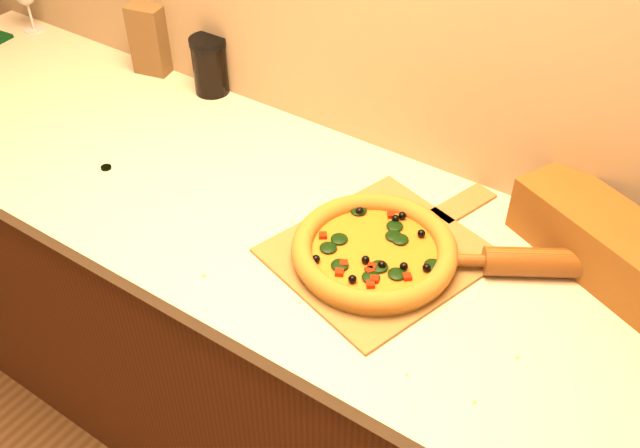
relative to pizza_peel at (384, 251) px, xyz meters
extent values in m
cube|color=#49240F|center=(-0.17, -0.01, -0.47)|extent=(2.80, 0.65, 0.86)
cube|color=beige|center=(-0.17, -0.01, -0.02)|extent=(2.84, 0.68, 0.04)
cube|color=brown|center=(0.00, -0.02, 0.00)|extent=(0.44, 0.47, 0.01)
cube|color=brown|center=(0.07, 0.23, 0.00)|extent=(0.10, 0.17, 0.01)
cylinder|color=#C17930|center=(0.00, -0.04, 0.01)|extent=(0.31, 0.31, 0.02)
cylinder|color=orange|center=(0.00, -0.04, 0.02)|extent=(0.26, 0.26, 0.01)
torus|color=#975B1B|center=(0.00, -0.04, 0.03)|extent=(0.33, 0.33, 0.04)
ellipsoid|color=black|center=(0.04, -0.01, 0.03)|extent=(0.03, 0.03, 0.01)
sphere|color=black|center=(-0.04, -0.05, 0.04)|extent=(0.02, 0.02, 0.02)
cube|color=#951805|center=(0.01, -0.08, 0.03)|extent=(0.02, 0.02, 0.01)
cylinder|color=black|center=(-0.68, -0.12, 0.00)|extent=(0.03, 0.03, 0.01)
cylinder|color=#58260F|center=(0.31, 0.14, 0.03)|extent=(0.28, 0.20, 0.06)
cylinder|color=#58260F|center=(0.16, 0.04, 0.03)|extent=(0.07, 0.06, 0.02)
cube|color=brown|center=(0.40, 0.19, 0.06)|extent=(0.46, 0.31, 0.12)
cylinder|color=silver|center=(-1.41, 0.26, 0.00)|extent=(0.06, 0.06, 0.00)
cylinder|color=silver|center=(-1.41, 0.26, 0.04)|extent=(0.01, 0.01, 0.08)
cube|color=brown|center=(-0.92, 0.29, 0.09)|extent=(0.11, 0.10, 0.19)
cylinder|color=black|center=(-0.71, 0.29, 0.06)|extent=(0.09, 0.09, 0.14)
cylinder|color=black|center=(-0.71, 0.29, 0.14)|extent=(0.10, 0.10, 0.02)
camera|label=1|loc=(0.48, -0.95, 0.98)|focal=40.00mm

